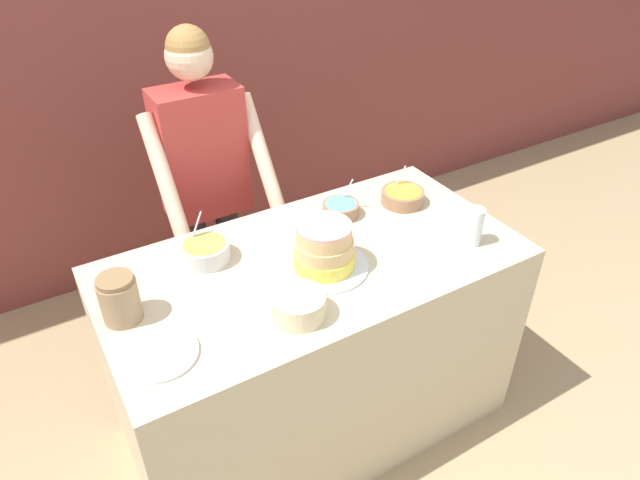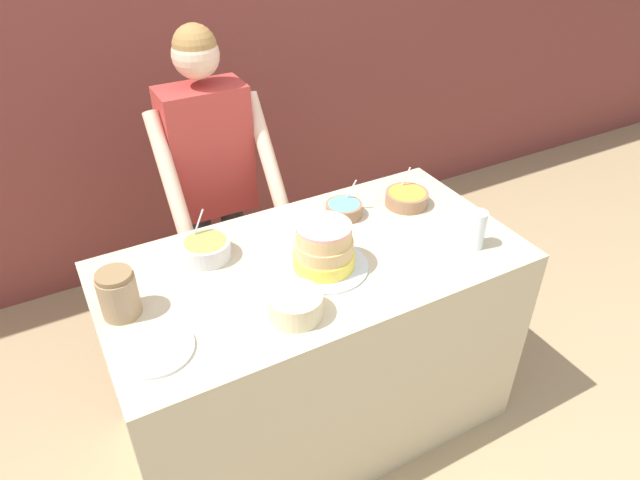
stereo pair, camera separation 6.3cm
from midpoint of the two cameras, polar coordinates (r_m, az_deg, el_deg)
wall_back at (r=3.38m, az=-15.60°, el=17.21°), size 10.00×0.05×2.60m
counter at (r=2.51m, az=-1.30°, el=-10.59°), size 1.63×0.84×0.94m
person_baker at (r=2.72m, az=-12.11°, el=6.71°), size 0.52×0.46×1.66m
cake at (r=2.11m, az=-0.46°, el=-0.90°), size 0.34×0.34×0.19m
frosting_bowl_olive at (r=2.22m, az=-12.21°, el=-1.06°), size 0.19×0.19×0.17m
frosting_bowl_orange at (r=2.55m, az=7.56°, el=4.36°), size 0.19×0.19×0.15m
frosting_bowl_pink at (r=1.92m, az=-3.10°, el=-6.51°), size 0.19×0.19×0.09m
frosting_bowl_blue at (r=2.44m, az=1.36°, el=3.17°), size 0.16×0.16×0.15m
drinking_glass at (r=2.31m, az=14.40°, el=1.30°), size 0.07×0.07×0.16m
ceramic_plate at (r=1.89m, az=-16.76°, el=-10.81°), size 0.25×0.25×0.01m
stoneware_jar at (r=2.01m, az=-20.29°, el=-5.54°), size 0.13×0.13×0.17m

